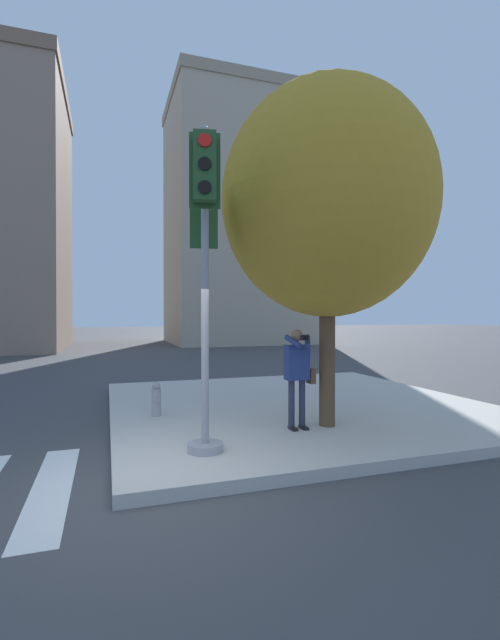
% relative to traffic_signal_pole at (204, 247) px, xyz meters
% --- Properties ---
extents(ground_plane, '(160.00, 160.00, 0.00)m').
position_rel_traffic_signal_pole_xyz_m(ground_plane, '(-0.77, -0.66, -3.10)').
color(ground_plane, '#424244').
extents(sidewalk_corner, '(8.00, 8.00, 0.17)m').
position_rel_traffic_signal_pole_xyz_m(sidewalk_corner, '(2.73, 2.84, -3.01)').
color(sidewalk_corner, '#BCB7AD').
rests_on(sidewalk_corner, ground_plane).
extents(traffic_signal_pole, '(0.55, 1.26, 4.66)m').
position_rel_traffic_signal_pole_xyz_m(traffic_signal_pole, '(0.00, 0.00, 0.00)').
color(traffic_signal_pole, '#939399').
rests_on(traffic_signal_pole, sidewalk_corner).
extents(person_photographer, '(0.58, 0.54, 1.71)m').
position_rel_traffic_signal_pole_xyz_m(person_photographer, '(1.79, 0.70, -1.91)').
color(person_photographer, black).
rests_on(person_photographer, sidewalk_corner).
extents(street_tree, '(3.74, 3.74, 6.04)m').
position_rel_traffic_signal_pole_xyz_m(street_tree, '(2.37, 0.73, 1.05)').
color(street_tree, brown).
rests_on(street_tree, sidewalk_corner).
extents(fire_hydrant, '(0.18, 0.24, 0.67)m').
position_rel_traffic_signal_pole_xyz_m(fire_hydrant, '(-0.42, 2.44, -2.60)').
color(fire_hydrant, '#99999E').
rests_on(fire_hydrant, sidewalk_corner).
extents(building_right, '(11.09, 9.67, 19.21)m').
position_rel_traffic_signal_pole_xyz_m(building_right, '(8.78, 26.69, 6.52)').
color(building_right, tan).
rests_on(building_right, ground_plane).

